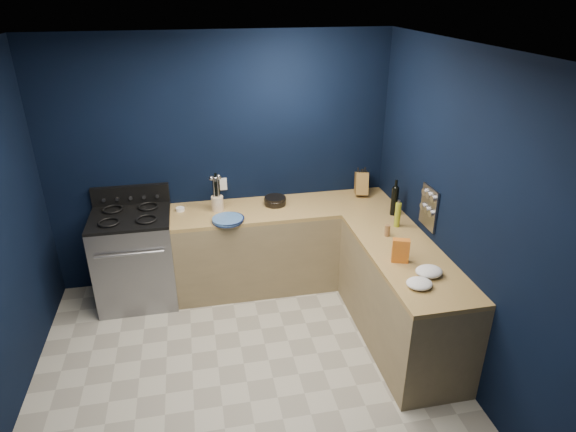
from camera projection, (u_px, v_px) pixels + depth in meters
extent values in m
cube|color=#AFAB99|center=(247.00, 383.00, 4.05)|extent=(3.50, 3.50, 0.02)
cube|color=silver|center=(231.00, 51.00, 2.93)|extent=(3.50, 3.50, 0.02)
cube|color=black|center=(221.00, 163.00, 5.05)|extent=(3.50, 0.02, 2.60)
cube|color=black|center=(466.00, 222.00, 3.81)|extent=(0.02, 3.50, 2.60)
cube|color=olive|center=(284.00, 247.00, 5.24)|extent=(2.30, 0.63, 0.86)
cube|color=brown|center=(284.00, 208.00, 5.05)|extent=(2.30, 0.63, 0.04)
cube|color=olive|center=(401.00, 299.00, 4.37)|extent=(0.63, 1.67, 0.86)
cube|color=brown|center=(406.00, 255.00, 4.18)|extent=(0.63, 1.67, 0.04)
cube|color=gray|center=(136.00, 259.00, 4.94)|extent=(0.76, 0.66, 0.92)
cube|color=black|center=(134.00, 277.00, 4.67)|extent=(0.59, 0.02, 0.42)
cube|color=black|center=(130.00, 217.00, 4.74)|extent=(0.76, 0.66, 0.03)
cube|color=black|center=(131.00, 195.00, 4.96)|extent=(0.76, 0.06, 0.20)
cube|color=gray|center=(429.00, 208.00, 4.34)|extent=(0.02, 0.28, 0.38)
cube|color=white|center=(222.00, 184.00, 5.13)|extent=(0.09, 0.02, 0.13)
cylinder|color=#395994|center=(228.00, 220.00, 4.72)|extent=(0.35, 0.35, 0.04)
cylinder|color=white|center=(180.00, 209.00, 4.94)|extent=(0.09, 0.09, 0.03)
cylinder|color=beige|center=(217.00, 203.00, 4.93)|extent=(0.13, 0.13, 0.15)
cylinder|color=black|center=(217.00, 195.00, 4.93)|extent=(0.09, 0.09, 0.30)
cylinder|color=black|center=(275.00, 201.00, 5.07)|extent=(0.29, 0.29, 0.08)
cube|color=brown|center=(361.00, 183.00, 5.30)|extent=(0.20, 0.31, 0.30)
cylinder|color=black|center=(394.00, 201.00, 4.81)|extent=(0.09, 0.09, 0.28)
cylinder|color=olive|center=(398.00, 215.00, 4.58)|extent=(0.07, 0.07, 0.24)
cylinder|color=olive|center=(387.00, 230.00, 4.44)|extent=(0.06, 0.06, 0.11)
cylinder|color=olive|center=(395.00, 243.00, 4.24)|extent=(0.06, 0.06, 0.09)
cube|color=red|center=(400.00, 251.00, 4.00)|extent=(0.15, 0.11, 0.20)
ellipsoid|color=white|center=(429.00, 271.00, 3.83)|extent=(0.26, 0.23, 0.08)
ellipsoid|color=white|center=(419.00, 283.00, 3.69)|extent=(0.25, 0.23, 0.06)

